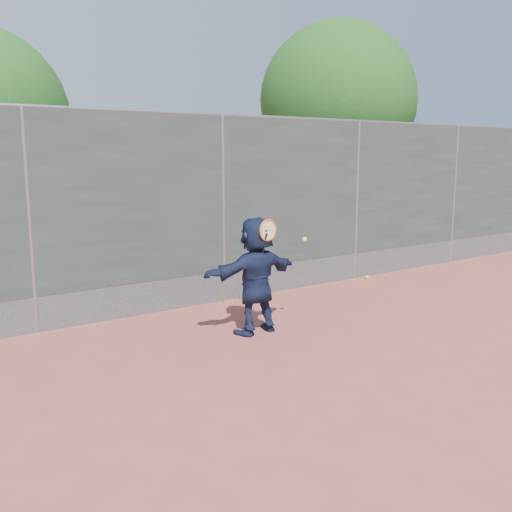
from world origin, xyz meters
TOP-DOWN VIEW (x-y plane):
  - ground at (0.00, 0.00)m, footprint 80.00×80.00m
  - player at (-0.55, 1.80)m, footprint 1.49×0.55m
  - ball_ground at (3.15, 3.31)m, footprint 0.07×0.07m
  - fence at (-0.00, 3.50)m, footprint 20.00×0.06m
  - swing_action at (-0.44, 1.60)m, footprint 0.78×0.15m
  - tree_right at (4.68, 5.75)m, footprint 3.78×3.60m
  - weed_clump at (0.29, 3.38)m, footprint 0.68×0.07m

SIDE VIEW (x-z plane):
  - ground at x=0.00m, z-range 0.00..0.00m
  - ball_ground at x=3.15m, z-range 0.00..0.07m
  - weed_clump at x=0.29m, z-range -0.02..0.28m
  - player at x=-0.55m, z-range 0.00..1.58m
  - swing_action at x=-0.44m, z-range 1.13..1.64m
  - fence at x=0.00m, z-range 0.07..3.09m
  - tree_right at x=4.68m, z-range 0.80..6.19m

